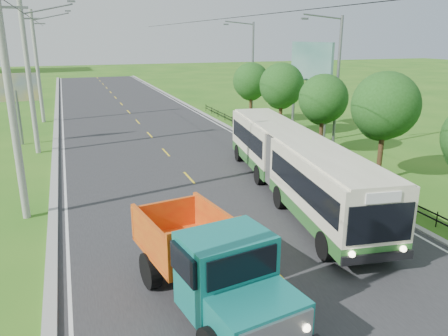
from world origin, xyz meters
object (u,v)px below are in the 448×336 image
pole_mid (30,78)px  planter_far (256,129)px  streetlight_mid (336,81)px  pole_near (12,103)px  pole_far (38,66)px  planter_mid (304,152)px  dump_truck (210,261)px  tree_fourth (323,101)px  tree_back (251,83)px  bus (294,160)px  billboard_right (311,68)px  planter_near (384,189)px  tree_fifth (281,88)px  billboard_left (16,92)px  streetlight_far (251,67)px  tree_third (384,109)px

pole_mid → planter_far: pole_mid is taller
streetlight_mid → planter_far: 9.46m
pole_near → pole_far: 24.00m
planter_mid → dump_truck: 18.22m
tree_fourth → pole_mid: bearing=159.3°
tree_back → bus: tree_back is taller
planter_far → billboard_right: (3.70, -2.00, 5.06)m
planter_near → pole_far: bearing=122.0°
pole_near → planter_far: bearing=37.6°
streetlight_mid → planter_far: streetlight_mid is taller
pole_far → tree_back: size_ratio=1.82×
tree_back → planter_near: tree_back is taller
pole_far → bus: pole_far is taller
tree_back → planter_mid: tree_back is taller
tree_back → billboard_right: (2.44, -6.14, 1.69)m
streetlight_mid → bus: bearing=-134.9°
pole_near → tree_fifth: bearing=31.6°
tree_fifth → planter_mid: (-1.26, -6.14, -3.57)m
pole_near → dump_truck: bearing=-59.0°
pole_near → bus: (12.40, -1.52, -3.24)m
pole_mid → planter_near: size_ratio=14.93×
pole_mid → planter_near: bearing=-41.7°
tree_fifth → planter_near: 14.64m
billboard_left → tree_fourth: bearing=-27.0°
pole_far → planter_far: size_ratio=14.93×
pole_mid → tree_fifth: bearing=-2.7°
bus → dump_truck: (-6.87, -7.69, -0.29)m
streetlight_far → billboard_right: (1.66, -8.00, 0.44)m
planter_near → billboard_left: size_ratio=0.13×
planter_near → pole_mid: bearing=138.3°
streetlight_far → planter_far: streetlight_far is taller
billboard_left → dump_truck: (6.77, -24.21, -2.31)m
streetlight_mid → pole_mid: bearing=159.7°
pole_near → planter_far: (16.86, 13.00, -4.81)m
tree_fifth → streetlight_mid: 6.28m
pole_far → streetlight_far: bearing=-14.8°
planter_mid → tree_third: bearing=-77.9°
planter_near → billboard_left: billboard_left is taller
tree_fourth → bus: (-5.71, -6.66, -1.73)m
tree_fourth → tree_back: (0.00, 12.00, 0.07)m
planter_near → bus: bus is taller
streetlight_mid → dump_truck: size_ratio=1.32×
pole_mid → tree_fifth: (18.12, -0.86, -1.24)m
pole_far → bus: (12.40, -25.52, -3.24)m
tree_fourth → planter_near: 8.87m
tree_fifth → planter_near: tree_fifth is taller
pole_near → dump_truck: 11.31m
pole_far → dump_truck: bearing=-80.5°
streetlight_far → planter_far: size_ratio=13.54×
billboard_right → pole_far: bearing=147.7°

